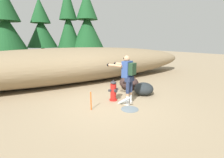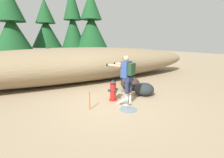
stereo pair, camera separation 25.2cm
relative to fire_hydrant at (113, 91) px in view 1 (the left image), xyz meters
The scene contains 13 objects.
ground_plane 0.48m from the fire_hydrant, 118.33° to the right, with size 56.00×56.00×0.04m, color #998466.
dirt_embankment 3.67m from the fire_hydrant, 92.18° to the left, with size 16.19×3.20×1.85m, color #897556.
fire_hydrant is the anchor object (origin of this frame).
hydrant_water_jet 0.75m from the fire_hydrant, 90.00° to the right, with size 0.57×1.16×0.63m.
utility_worker 0.93m from the fire_hydrant, 67.64° to the right, with size 0.74×1.04×1.71m.
boulder_large 1.61m from the fire_hydrant, 31.24° to the left, with size 0.92×0.77×0.61m, color #362624.
boulder_mid 1.42m from the fire_hydrant, ahead, with size 0.79×0.79×0.52m, color #24292C.
boulder_small 2.60m from the fire_hydrant, 38.31° to the left, with size 0.63×0.66×0.36m, color #292922.
pine_tree_far_left 8.94m from the fire_hydrant, 111.40° to the left, with size 2.81×2.81×5.73m.
pine_tree_left 9.83m from the fire_hydrant, 94.69° to the left, with size 2.33×2.33×5.43m.
pine_tree_center 9.42m from the fire_hydrant, 81.93° to the left, with size 2.19×2.19×6.48m.
pine_tree_right 9.19m from the fire_hydrant, 72.23° to the left, with size 2.71×2.71×6.22m.
survey_stake 1.14m from the fire_hydrant, 161.74° to the right, with size 0.04×0.04×0.60m, color #E55914.
Camera 1 is at (-3.02, -4.71, 2.17)m, focal length 26.41 mm.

